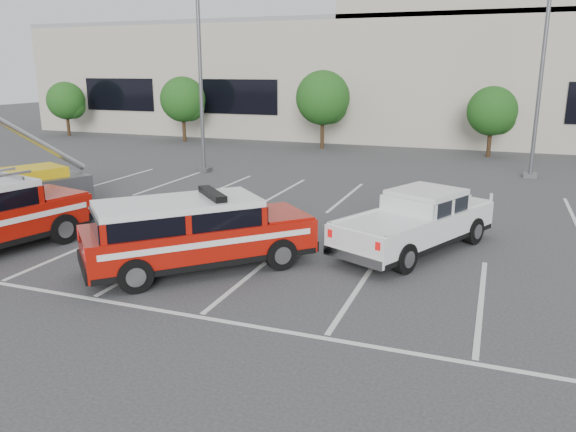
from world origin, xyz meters
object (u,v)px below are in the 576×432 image
convention_building (429,71)px  white_pickup (416,227)px  tree_left (184,101)px  fire_chief_suv (196,238)px  tree_mid_left (324,100)px  tree_far_left (67,102)px  light_pole_left (200,63)px  utility_rig (27,190)px  light_pole_mid (543,63)px  tree_mid_right (494,113)px

convention_building → white_pickup: bearing=-83.4°
tree_left → fire_chief_suv: 26.15m
tree_mid_left → fire_chief_suv: bearing=-81.3°
white_pickup → fire_chief_suv: bearing=-119.9°
tree_mid_left → fire_chief_suv: 22.72m
tree_far_left → light_pole_left: 19.85m
convention_building → tree_mid_left: convention_building is taller
tree_mid_left → utility_rig: tree_mid_left is taller
convention_building → tree_mid_left: size_ratio=12.38×
tree_far_left → white_pickup: 34.17m
fire_chief_suv → utility_rig: bearing=-156.7°
light_pole_mid → white_pickup: (-3.49, -12.82, -4.52)m
convention_building → tree_left: bearing=-146.9°
light_pole_left → tree_far_left: bearing=149.3°
tree_mid_right → fire_chief_suv: tree_mid_right is taller
white_pickup → convention_building: bearing=121.8°
utility_rig → white_pickup: bearing=24.0°
tree_mid_right → tree_mid_left: bearing=180.0°
fire_chief_suv → light_pole_mid: bearing=107.4°
convention_building → tree_left: convention_building is taller
tree_far_left → tree_left: 10.00m
tree_mid_left → utility_rig: bearing=-106.2°
convention_building → light_pole_left: (-8.18, -19.86, 0.47)m
tree_left → light_pole_left: light_pole_left is taller
white_pickup → light_pole_mid: bearing=100.0°
tree_mid_right → convention_building: bearing=116.6°
fire_chief_suv → tree_left: bearing=165.8°
fire_chief_suv → utility_rig: utility_rig is taller
light_pole_mid → utility_rig: light_pole_mid is taller
light_pole_mid → white_pickup: bearing=-105.2°
tree_mid_right → utility_rig: tree_mid_right is taller
tree_far_left → tree_left: tree_left is taller
white_pickup → tree_far_left: bearing=171.6°
tree_mid_right → white_pickup: 19.03m
convention_building → utility_rig: size_ratio=13.36×
tree_mid_left → white_pickup: (8.42, -18.87, -2.38)m
tree_mid_right → light_pole_mid: light_pole_mid is taller
tree_mid_left → fire_chief_suv: size_ratio=0.89×
utility_rig → fire_chief_suv: bearing=2.6°
light_pole_mid → fire_chief_suv: size_ratio=1.88×
fire_chief_suv → white_pickup: size_ratio=0.95×
light_pole_left → light_pole_mid: size_ratio=1.00×
tree_mid_right → white_pickup: tree_mid_right is taller
tree_far_left → tree_mid_right: 30.00m
tree_left → tree_mid_left: (10.00, 0.00, 0.27)m
convention_building → tree_mid_right: 11.20m
tree_left → tree_mid_right: bearing=-0.0°
convention_building → tree_mid_right: (4.91, -9.82, -2.22)m
tree_left → tree_mid_left: size_ratio=0.91×
tree_left → fire_chief_suv: (13.44, -22.35, -1.96)m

